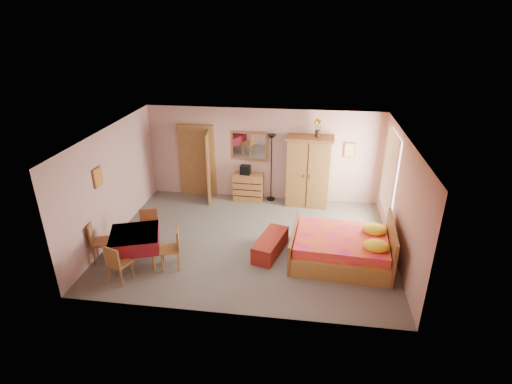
# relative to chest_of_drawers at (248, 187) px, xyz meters

# --- Properties ---
(floor) EXTENTS (6.50, 6.50, 0.00)m
(floor) POSITION_rel_chest_of_drawers_xyz_m (0.39, -2.27, -0.39)
(floor) COLOR #656159
(floor) RESTS_ON ground
(ceiling) EXTENTS (6.50, 6.50, 0.00)m
(ceiling) POSITION_rel_chest_of_drawers_xyz_m (0.39, -2.27, 2.21)
(ceiling) COLOR brown
(ceiling) RESTS_ON wall_back
(wall_back) EXTENTS (6.50, 0.10, 2.60)m
(wall_back) POSITION_rel_chest_of_drawers_xyz_m (0.39, 0.23, 0.91)
(wall_back) COLOR tan
(wall_back) RESTS_ON floor
(wall_front) EXTENTS (6.50, 0.10, 2.60)m
(wall_front) POSITION_rel_chest_of_drawers_xyz_m (0.39, -4.77, 0.91)
(wall_front) COLOR tan
(wall_front) RESTS_ON floor
(wall_left) EXTENTS (0.10, 5.00, 2.60)m
(wall_left) POSITION_rel_chest_of_drawers_xyz_m (-2.86, -2.27, 0.91)
(wall_left) COLOR tan
(wall_left) RESTS_ON floor
(wall_right) EXTENTS (0.10, 5.00, 2.60)m
(wall_right) POSITION_rel_chest_of_drawers_xyz_m (3.64, -2.27, 0.91)
(wall_right) COLOR tan
(wall_right) RESTS_ON floor
(doorway) EXTENTS (1.06, 0.12, 2.15)m
(doorway) POSITION_rel_chest_of_drawers_xyz_m (-1.51, 0.20, 0.63)
(doorway) COLOR #9E6B35
(doorway) RESTS_ON floor
(window) EXTENTS (0.08, 1.40, 1.95)m
(window) POSITION_rel_chest_of_drawers_xyz_m (3.60, -1.07, 1.06)
(window) COLOR white
(window) RESTS_ON wall_right
(picture_left) EXTENTS (0.04, 0.32, 0.42)m
(picture_left) POSITION_rel_chest_of_drawers_xyz_m (-2.83, -2.87, 1.31)
(picture_left) COLOR orange
(picture_left) RESTS_ON wall_left
(picture_back) EXTENTS (0.30, 0.04, 0.40)m
(picture_back) POSITION_rel_chest_of_drawers_xyz_m (2.74, 0.20, 1.16)
(picture_back) COLOR #D8BF59
(picture_back) RESTS_ON wall_back
(chest_of_drawers) EXTENTS (0.84, 0.44, 0.78)m
(chest_of_drawers) POSITION_rel_chest_of_drawers_xyz_m (0.00, 0.00, 0.00)
(chest_of_drawers) COLOR #AC6F3A
(chest_of_drawers) RESTS_ON floor
(wall_mirror) EXTENTS (1.06, 0.13, 0.84)m
(wall_mirror) POSITION_rel_chest_of_drawers_xyz_m (0.00, 0.21, 1.16)
(wall_mirror) COLOR silver
(wall_mirror) RESTS_ON wall_back
(stereo) EXTENTS (0.29, 0.22, 0.26)m
(stereo) POSITION_rel_chest_of_drawers_xyz_m (-0.08, -0.00, 0.52)
(stereo) COLOR black
(stereo) RESTS_ON chest_of_drawers
(floor_lamp) EXTENTS (0.30, 0.30, 1.93)m
(floor_lamp) POSITION_rel_chest_of_drawers_xyz_m (0.63, 0.10, 0.57)
(floor_lamp) COLOR black
(floor_lamp) RESTS_ON floor
(wardrobe) EXTENTS (1.29, 0.73, 1.96)m
(wardrobe) POSITION_rel_chest_of_drawers_xyz_m (1.66, -0.08, 0.59)
(wardrobe) COLOR olive
(wardrobe) RESTS_ON floor
(sunflower_vase) EXTENTS (0.20, 0.20, 0.47)m
(sunflower_vase) POSITION_rel_chest_of_drawers_xyz_m (1.85, -0.06, 1.81)
(sunflower_vase) COLOR gold
(sunflower_vase) RESTS_ON wardrobe
(bed) EXTENTS (2.23, 1.82, 0.98)m
(bed) POSITION_rel_chest_of_drawers_xyz_m (2.43, -2.78, 0.10)
(bed) COLOR #DC1565
(bed) RESTS_ON floor
(bench) EXTENTS (0.75, 1.29, 0.41)m
(bench) POSITION_rel_chest_of_drawers_xyz_m (0.91, -2.69, -0.19)
(bench) COLOR maroon
(bench) RESTS_ON floor
(dining_table) EXTENTS (1.26, 1.26, 0.72)m
(dining_table) POSITION_rel_chest_of_drawers_xyz_m (-1.89, -3.44, -0.03)
(dining_table) COLOR maroon
(dining_table) RESTS_ON floor
(chair_south) EXTENTS (0.48, 0.48, 0.84)m
(chair_south) POSITION_rel_chest_of_drawers_xyz_m (-1.95, -4.08, 0.03)
(chair_south) COLOR #956232
(chair_south) RESTS_ON floor
(chair_north) EXTENTS (0.51, 0.51, 0.89)m
(chair_north) POSITION_rel_chest_of_drawers_xyz_m (-1.83, -2.81, 0.05)
(chair_north) COLOR #9D6835
(chair_north) RESTS_ON floor
(chair_west) EXTENTS (0.53, 0.53, 0.91)m
(chair_west) POSITION_rel_chest_of_drawers_xyz_m (-2.66, -3.43, 0.06)
(chair_west) COLOR #A86A39
(chair_west) RESTS_ON floor
(chair_east) EXTENTS (0.51, 0.51, 0.90)m
(chair_east) POSITION_rel_chest_of_drawers_xyz_m (-1.12, -3.50, 0.06)
(chair_east) COLOR #AE7D3B
(chair_east) RESTS_ON floor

